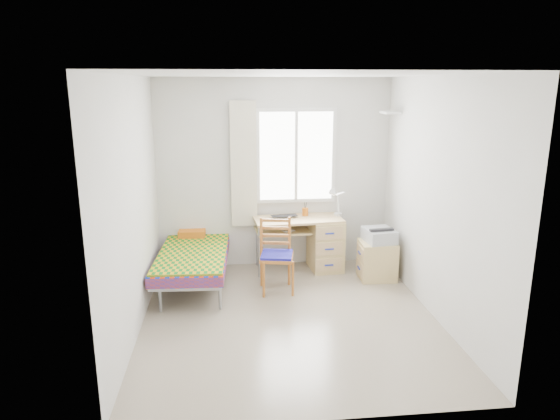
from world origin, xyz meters
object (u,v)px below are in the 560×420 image
object	(u,v)px
bed	(194,253)
chair	(277,251)
desk	(320,241)
cabinet	(377,260)
printer	(379,235)

from	to	relation	value
bed	chair	distance (m)	1.11
bed	desk	distance (m)	1.73
bed	desk	xyz separation A→B (m)	(1.71, 0.29, 0.02)
chair	cabinet	distance (m)	1.39
bed	printer	xyz separation A→B (m)	(2.41, -0.13, 0.21)
bed	cabinet	world-z (taller)	bed
bed	cabinet	distance (m)	2.40
cabinet	printer	xyz separation A→B (m)	(0.02, 0.02, 0.34)
desk	printer	distance (m)	0.84
bed	printer	world-z (taller)	bed
bed	chair	world-z (taller)	chair
desk	cabinet	distance (m)	0.82
cabinet	desk	bearing A→B (deg)	149.58
cabinet	bed	bearing A→B (deg)	178.65
desk	cabinet	xyz separation A→B (m)	(0.68, -0.44, -0.15)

